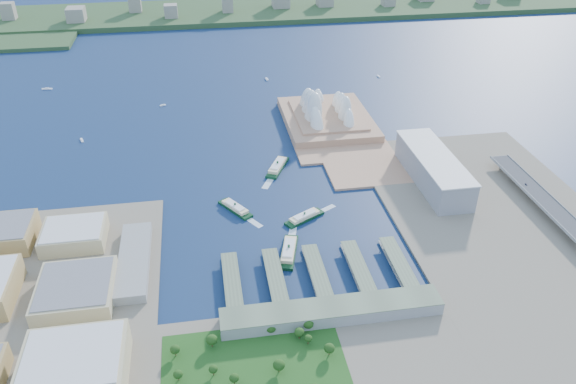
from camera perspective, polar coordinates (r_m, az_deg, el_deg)
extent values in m
plane|color=#0E1A42|center=(619.68, 0.23, -4.31)|extent=(3000.00, 3000.00, 0.00)
cube|color=#786E5C|center=(556.94, -24.68, -12.52)|extent=(220.00, 390.00, 3.00)
cube|color=#786E5C|center=(658.78, 22.13, -4.41)|extent=(240.00, 500.00, 3.00)
cube|color=tan|center=(858.99, 4.45, 6.54)|extent=(135.00, 220.00, 3.00)
cube|color=#2D4926|center=(1520.27, -6.24, 17.75)|extent=(2200.00, 260.00, 12.00)
cube|color=gray|center=(725.39, 14.53, 2.27)|extent=(45.00, 155.00, 35.00)
cube|color=gray|center=(514.55, 4.48, -12.03)|extent=(200.00, 28.00, 12.00)
imported|color=slate|center=(738.64, 23.03, 0.72)|extent=(1.64, 4.03, 1.17)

